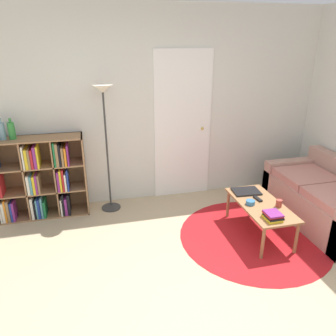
% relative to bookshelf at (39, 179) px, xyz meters
% --- Properties ---
extents(ground_plane, '(14.00, 14.00, 0.00)m').
position_rel_bookshelf_xyz_m(ground_plane, '(1.56, -2.14, -0.51)').
color(ground_plane, tan).
extents(wall_back, '(7.68, 0.11, 2.60)m').
position_rel_bookshelf_xyz_m(wall_back, '(1.58, 0.21, 0.78)').
color(wall_back, silver).
rests_on(wall_back, ground_plane).
extents(rug, '(1.74, 1.74, 0.01)m').
position_rel_bookshelf_xyz_m(rug, '(2.45, -1.15, -0.50)').
color(rug, '#B2191E').
rests_on(rug, ground_plane).
extents(bookshelf, '(1.11, 0.34, 1.05)m').
position_rel_bookshelf_xyz_m(bookshelf, '(0.00, 0.00, 0.00)').
color(bookshelf, '#936B47').
rests_on(bookshelf, ground_plane).
extents(floor_lamp, '(0.26, 0.26, 1.66)m').
position_rel_bookshelf_xyz_m(floor_lamp, '(0.87, -0.04, 0.82)').
color(floor_lamp, '#333333').
rests_on(floor_lamp, ground_plane).
extents(couch, '(0.85, 1.58, 0.74)m').
position_rel_bookshelf_xyz_m(couch, '(3.52, -1.02, -0.23)').
color(couch, tan).
rests_on(couch, ground_plane).
extents(coffee_table, '(0.48, 0.98, 0.40)m').
position_rel_bookshelf_xyz_m(coffee_table, '(2.53, -1.09, -0.15)').
color(coffee_table, '#996B42').
rests_on(coffee_table, ground_plane).
extents(laptop, '(0.34, 0.27, 0.02)m').
position_rel_bookshelf_xyz_m(laptop, '(2.50, -0.77, -0.10)').
color(laptop, black).
rests_on(laptop, coffee_table).
extents(bowl, '(0.10, 0.10, 0.05)m').
position_rel_bookshelf_xyz_m(bowl, '(2.40, -1.08, -0.09)').
color(bowl, teal).
rests_on(bowl, coffee_table).
extents(book_stack_on_table, '(0.17, 0.19, 0.08)m').
position_rel_bookshelf_xyz_m(book_stack_on_table, '(2.47, -1.44, -0.07)').
color(book_stack_on_table, gold).
rests_on(book_stack_on_table, coffee_table).
extents(cup, '(0.07, 0.07, 0.08)m').
position_rel_bookshelf_xyz_m(cup, '(2.68, -1.20, -0.07)').
color(cup, '#A33D33').
rests_on(cup, coffee_table).
extents(remote, '(0.06, 0.14, 0.02)m').
position_rel_bookshelf_xyz_m(remote, '(2.54, -0.99, -0.10)').
color(remote, black).
rests_on(remote, coffee_table).
extents(bottle_middle, '(0.08, 0.08, 0.26)m').
position_rel_bookshelf_xyz_m(bottle_middle, '(-0.33, 0.02, 0.65)').
color(bottle_middle, '#6B93A3').
rests_on(bottle_middle, bookshelf).
extents(bottle_right, '(0.08, 0.08, 0.25)m').
position_rel_bookshelf_xyz_m(bottle_right, '(-0.22, 0.01, 0.65)').
color(bottle_right, '#2D8438').
rests_on(bottle_right, bookshelf).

